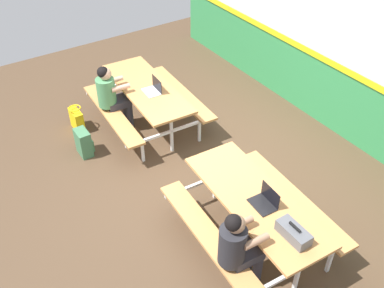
{
  "coord_description": "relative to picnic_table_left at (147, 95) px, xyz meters",
  "views": [
    {
      "loc": [
        4.12,
        -2.65,
        4.48
      ],
      "look_at": [
        0.0,
        0.06,
        0.55
      ],
      "focal_mm": 41.01,
      "sensor_mm": 36.0,
      "label": 1
    }
  ],
  "objects": [
    {
      "name": "laptop_silver",
      "position": [
        0.19,
        0.03,
        0.21
      ],
      "size": [
        0.33,
        0.24,
        0.22
      ],
      "color": "silver",
      "rests_on": "picnic_table_left"
    },
    {
      "name": "backpack_dark",
      "position": [
        0.16,
        -1.24,
        -0.36
      ],
      "size": [
        0.3,
        0.22,
        0.44
      ],
      "color": "#3F724C",
      "rests_on": "ground"
    },
    {
      "name": "tote_bag_bright",
      "position": [
        -0.54,
        -1.08,
        -0.39
      ],
      "size": [
        0.34,
        0.21,
        0.43
      ],
      "color": "yellow",
      "rests_on": "ground"
    },
    {
      "name": "accent_backdrop",
      "position": [
        1.47,
        2.58,
        0.67
      ],
      "size": [
        8.0,
        0.14,
        2.6
      ],
      "color": "#338C4C",
      "rests_on": "ground"
    },
    {
      "name": "ground_plane",
      "position": [
        1.47,
        -0.12,
        -0.59
      ],
      "size": [
        10.0,
        10.0,
        0.02
      ],
      "primitive_type": "cube",
      "color": "#4C3826"
    },
    {
      "name": "picnic_table_right",
      "position": [
        2.94,
        -0.14,
        0.0
      ],
      "size": [
        2.12,
        1.66,
        0.74
      ],
      "color": "tan",
      "rests_on": "ground"
    },
    {
      "name": "picnic_table_left",
      "position": [
        0.0,
        0.0,
        0.0
      ],
      "size": [
        2.12,
        1.66,
        0.74
      ],
      "color": "tan",
      "rests_on": "ground"
    },
    {
      "name": "student_nearer",
      "position": [
        -0.18,
        -0.55,
        0.13
      ],
      "size": [
        0.38,
        0.53,
        1.21
      ],
      "color": "#2D2D38",
      "rests_on": "ground"
    },
    {
      "name": "student_further",
      "position": [
        3.36,
        -0.72,
        0.13
      ],
      "size": [
        0.38,
        0.53,
        1.21
      ],
      "color": "#2D2D38",
      "rests_on": "ground"
    },
    {
      "name": "toolbox_grey",
      "position": [
        3.62,
        -0.18,
        0.23
      ],
      "size": [
        0.4,
        0.18,
        0.18
      ],
      "color": "#595B60",
      "rests_on": "picnic_table_right"
    },
    {
      "name": "laptop_dark",
      "position": [
        3.08,
        -0.11,
        0.21
      ],
      "size": [
        0.33,
        0.24,
        0.22
      ],
      "color": "black",
      "rests_on": "picnic_table_right"
    }
  ]
}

